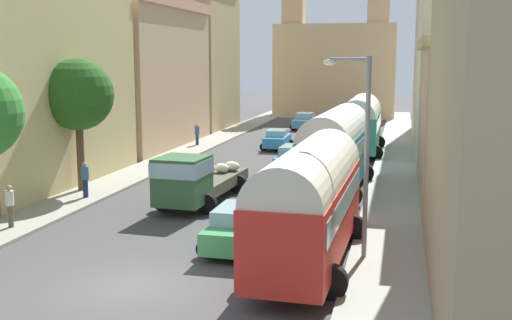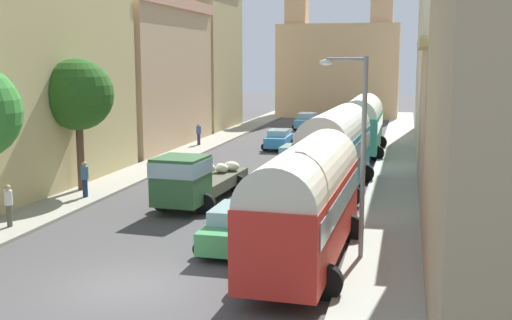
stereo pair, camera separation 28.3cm
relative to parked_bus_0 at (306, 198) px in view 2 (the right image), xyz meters
name	(u,v)px [view 2 (the right image)]	position (x,y,z in m)	size (l,w,h in m)	color
ground_plane	(292,153)	(-4.77, 23.77, -2.19)	(154.00, 154.00, 0.00)	#464445
sidewalk_left	(195,149)	(-12.02, 23.77, -2.12)	(2.50, 70.00, 0.14)	#9B9888
sidewalk_right	(397,156)	(2.48, 23.77, -2.12)	(2.50, 70.00, 0.14)	#A7AEA0
building_left_1	(36,60)	(-15.64, 9.56, 4.37)	(5.22, 13.76, 13.04)	tan
building_left_2	(156,73)	(-15.31, 24.54, 3.34)	(4.50, 14.39, 10.99)	tan
building_left_3	(200,55)	(-16.11, 37.26, 4.75)	(6.26, 9.67, 13.83)	tan
building_right_1	(488,122)	(6.68, 10.76, 1.58)	(6.49, 10.87, 7.50)	tan
building_right_2	(455,58)	(5.88, 22.70, 4.46)	(4.73, 11.14, 13.23)	beige
building_right_3	(443,54)	(5.75, 35.03, 4.77)	(4.03, 12.46, 13.92)	beige
distant_church	(339,65)	(-4.77, 53.40, 3.65)	(13.48, 7.93, 17.82)	tan
parked_bus_0	(306,198)	(0.00, 0.00, 0.00)	(3.36, 9.32, 3.95)	red
parked_bus_1	(336,147)	(-0.32, 11.35, 0.12)	(3.55, 9.33, 4.16)	teal
parked_bus_2	(362,122)	(0.02, 24.46, 0.04)	(3.35, 8.68, 4.05)	#388A6F
cargo_truck_0	(194,178)	(-6.20, 6.86, -0.90)	(3.16, 7.62, 2.48)	#325E35
car_0	(279,139)	(-6.10, 25.42, -1.45)	(2.21, 3.78, 1.45)	#3389CA
car_1	(307,121)	(-6.10, 38.74, -1.40)	(2.42, 3.80, 1.58)	#4592BE
car_2	(235,227)	(-2.66, 1.08, -1.42)	(2.26, 4.11, 1.51)	#439B55
car_3	(295,158)	(-3.30, 16.62, -1.41)	(2.38, 4.31, 1.54)	#3B91C5
car_4	(330,128)	(-3.20, 33.01, -1.39)	(2.21, 3.77, 1.61)	silver
pedestrian_0	(199,133)	(-12.27, 25.34, -1.18)	(0.45, 0.45, 1.77)	#29304D
pedestrian_1	(85,178)	(-11.64, 6.84, -1.14)	(0.52, 0.52, 1.84)	#18294E
pedestrian_2	(9,204)	(-11.87, 1.32, -1.14)	(0.44, 0.44, 1.80)	#504F3D
streetlamp_near	(358,142)	(1.54, 0.75, 1.77)	(1.55, 0.28, 6.70)	gray
roadside_tree_1	(78,95)	(-12.67, 8.37, 2.66)	(3.51, 3.51, 6.64)	brown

